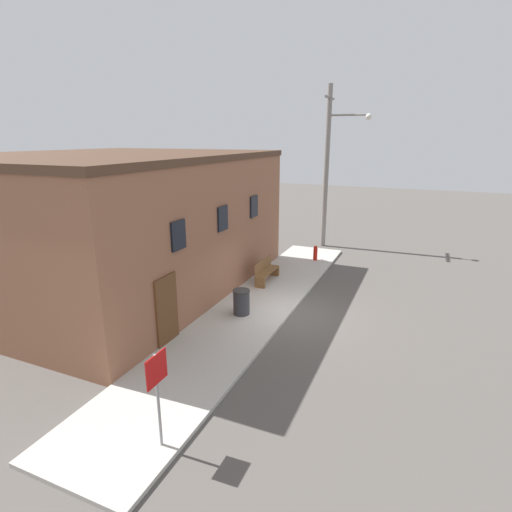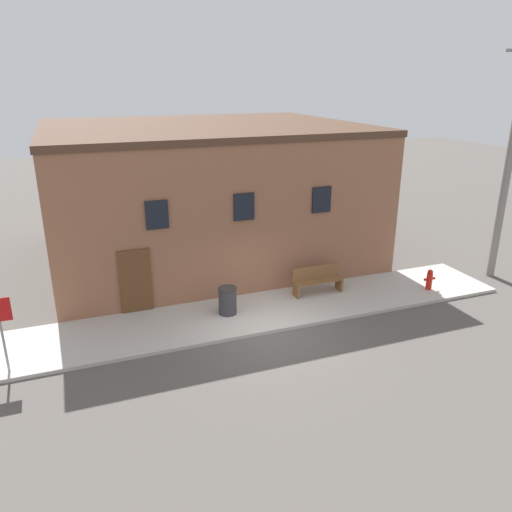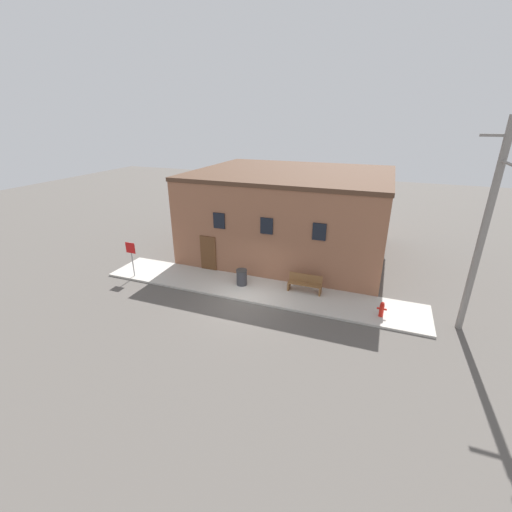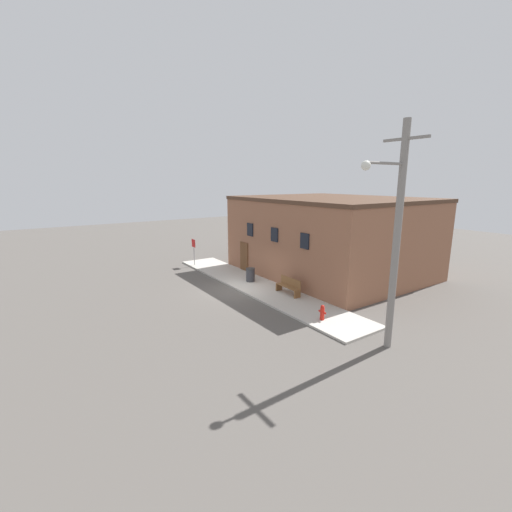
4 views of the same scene
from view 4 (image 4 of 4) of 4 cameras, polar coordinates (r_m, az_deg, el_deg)
The scene contains 8 objects.
ground_plane at distance 21.16m, azimuth -3.20°, elevation -5.73°, with size 80.00×80.00×0.00m, color #56514C.
sidewalk at distance 21.85m, azimuth -0.06°, elevation -4.97°, with size 17.36×2.78×0.11m.
brick_building at distance 25.19m, azimuth 12.22°, elevation 3.34°, with size 12.27×10.08×5.46m.
fire_hydrant at distance 16.73m, azimuth 10.99°, elevation -9.21°, with size 0.43×0.21×0.74m.
stop_sign at distance 27.11m, azimuth -10.34°, elevation 1.46°, with size 0.62×0.06×2.04m.
bench at distance 20.10m, azimuth 5.49°, elevation -5.01°, with size 1.75×0.44×0.95m.
trash_bin at distance 22.48m, azimuth -0.94°, elevation -3.14°, with size 0.60×0.60×0.89m.
utility_pole at distance 13.90m, azimuth 22.22°, elevation 3.52°, with size 1.80×2.38×8.75m.
Camera 4 is at (17.28, -10.29, 6.57)m, focal length 24.00 mm.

